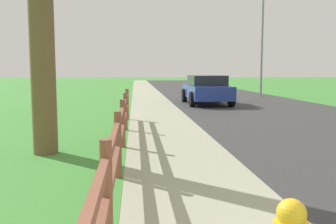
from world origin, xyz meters
name	(u,v)px	position (x,y,z in m)	size (l,w,h in m)	color
ground_plane	(162,94)	(0.00, 25.00, 0.00)	(120.00, 120.00, 0.00)	#428C38
road_asphalt	(207,92)	(3.50, 27.00, 0.00)	(7.00, 66.00, 0.01)	#373737
curb_concrete	(119,92)	(-3.00, 27.00, 0.00)	(6.00, 66.00, 0.01)	#A4A48A
grass_verge	(98,92)	(-4.50, 27.00, 0.01)	(5.00, 66.00, 0.00)	#428C38
rail_fence	(121,128)	(-2.08, 6.25, 0.58)	(0.11, 11.25, 1.00)	brown
parked_suv_blue	(206,89)	(1.56, 17.11, 0.71)	(1.98, 4.22, 1.36)	navy
street_lamp	(264,35)	(6.07, 22.23, 3.76)	(1.17, 0.20, 6.32)	gray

